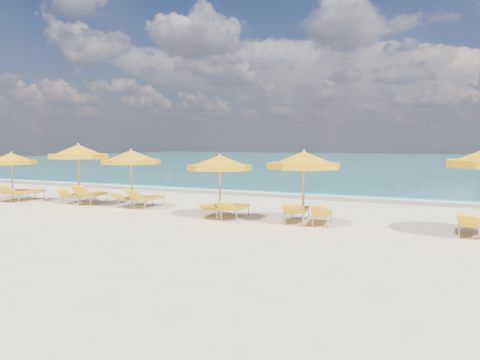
% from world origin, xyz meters
% --- Properties ---
extents(ground_plane, '(120.00, 120.00, 0.00)m').
position_xyz_m(ground_plane, '(0.00, 0.00, 0.00)').
color(ground_plane, beige).
extents(ocean, '(120.00, 80.00, 0.30)m').
position_xyz_m(ocean, '(0.00, 48.00, 0.00)').
color(ocean, '#136F6A').
rests_on(ocean, ground).
extents(wet_sand_band, '(120.00, 2.60, 0.01)m').
position_xyz_m(wet_sand_band, '(0.00, 7.40, 0.00)').
color(wet_sand_band, tan).
rests_on(wet_sand_band, ground).
extents(foam_line, '(120.00, 1.20, 0.03)m').
position_xyz_m(foam_line, '(0.00, 8.20, 0.00)').
color(foam_line, white).
rests_on(foam_line, ground).
extents(whitecap_near, '(14.00, 0.36, 0.05)m').
position_xyz_m(whitecap_near, '(-6.00, 17.00, 0.00)').
color(whitecap_near, white).
rests_on(whitecap_near, ground).
extents(whitecap_far, '(18.00, 0.30, 0.05)m').
position_xyz_m(whitecap_far, '(8.00, 24.00, 0.00)').
color(whitecap_far, white).
rests_on(whitecap_far, ground).
extents(umbrella_1, '(2.37, 2.37, 2.21)m').
position_xyz_m(umbrella_1, '(-10.46, -0.08, 1.89)').
color(umbrella_1, tan).
rests_on(umbrella_1, ground).
extents(umbrella_2, '(3.32, 3.32, 2.59)m').
position_xyz_m(umbrella_2, '(-7.06, 0.46, 2.21)').
color(umbrella_2, tan).
rests_on(umbrella_2, ground).
extents(umbrella_3, '(2.39, 2.39, 2.37)m').
position_xyz_m(umbrella_3, '(-4.23, 0.38, 2.02)').
color(umbrella_3, tan).
rests_on(umbrella_3, ground).
extents(umbrella_4, '(2.79, 2.79, 2.26)m').
position_xyz_m(umbrella_4, '(0.12, -0.40, 1.92)').
color(umbrella_4, tan).
rests_on(umbrella_4, ground).
extents(umbrella_5, '(2.88, 2.88, 2.41)m').
position_xyz_m(umbrella_5, '(3.08, -0.33, 2.05)').
color(umbrella_5, tan).
rests_on(umbrella_5, ground).
extents(lounger_1_left, '(0.74, 1.89, 0.91)m').
position_xyz_m(lounger_1_left, '(-10.87, 0.19, 0.24)').
color(lounger_1_left, '#A5A8AD').
rests_on(lounger_1_left, ground).
extents(lounger_1_right, '(0.76, 2.05, 0.82)m').
position_xyz_m(lounger_1_right, '(-10.04, 0.28, 0.24)').
color(lounger_1_right, '#A5A8AD').
rests_on(lounger_1_right, ground).
extents(lounger_2_left, '(0.75, 1.66, 0.70)m').
position_xyz_m(lounger_2_left, '(-7.58, 0.74, 0.20)').
color(lounger_2_left, '#A5A8AD').
rests_on(lounger_2_left, ground).
extents(lounger_2_right, '(0.97, 1.99, 0.91)m').
position_xyz_m(lounger_2_right, '(-6.65, 0.79, 0.24)').
color(lounger_2_right, '#A5A8AD').
rests_on(lounger_2_right, ground).
extents(lounger_3_left, '(0.77, 1.75, 0.64)m').
position_xyz_m(lounger_3_left, '(-4.69, 0.94, 0.20)').
color(lounger_3_left, '#A5A8AD').
rests_on(lounger_3_left, ground).
extents(lounger_3_right, '(0.67, 1.82, 0.80)m').
position_xyz_m(lounger_3_right, '(-3.85, 0.94, 0.22)').
color(lounger_3_right, '#A5A8AD').
rests_on(lounger_3_right, ground).
extents(lounger_4_left, '(0.70, 1.71, 0.62)m').
position_xyz_m(lounger_4_left, '(-0.25, -0.02, 0.20)').
color(lounger_4_left, '#A5A8AD').
rests_on(lounger_4_left, ground).
extents(lounger_4_right, '(0.75, 1.93, 0.74)m').
position_xyz_m(lounger_4_right, '(0.50, -0.00, 0.22)').
color(lounger_4_right, '#A5A8AD').
rests_on(lounger_4_right, ground).
extents(lounger_5_left, '(0.90, 2.03, 0.75)m').
position_xyz_m(lounger_5_left, '(2.70, 0.20, 0.23)').
color(lounger_5_left, '#A5A8AD').
rests_on(lounger_5_left, ground).
extents(lounger_5_right, '(0.77, 1.66, 0.74)m').
position_xyz_m(lounger_5_right, '(3.60, 0.04, 0.20)').
color(lounger_5_right, '#A5A8AD').
rests_on(lounger_5_right, ground).
extents(lounger_6_left, '(0.84, 1.72, 0.75)m').
position_xyz_m(lounger_6_left, '(7.93, 0.06, 0.20)').
color(lounger_6_left, '#A5A8AD').
rests_on(lounger_6_left, ground).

